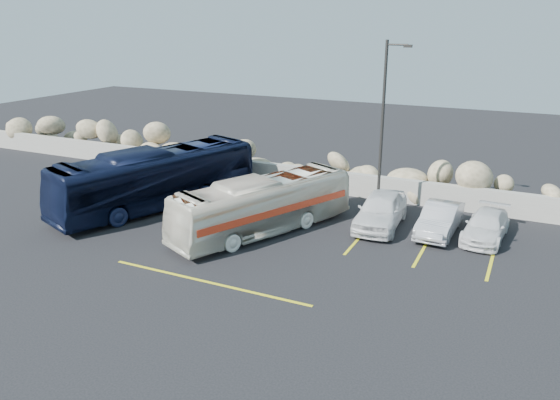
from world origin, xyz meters
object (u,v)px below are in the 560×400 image
at_px(vintage_bus, 263,205).
at_px(car_c, 486,226).
at_px(tour_coach, 156,178).
at_px(lamppost, 383,126).
at_px(car_a, 381,210).
at_px(car_b, 440,219).

distance_m(vintage_bus, car_c, 9.46).
height_order(tour_coach, car_c, tour_coach).
xyz_separation_m(lamppost, car_a, (0.45, -1.31, -3.53)).
relative_size(vintage_bus, car_c, 2.27).
relative_size(car_b, car_c, 1.02).
distance_m(vintage_bus, tour_coach, 6.26).
bearing_deg(car_b, car_a, -171.52).
height_order(vintage_bus, car_b, vintage_bus).
distance_m(car_a, car_b, 2.55).
height_order(car_a, car_c, car_a).
height_order(vintage_bus, car_c, vintage_bus).
height_order(lamppost, car_b, lamppost).
height_order(car_a, car_b, car_a).
xyz_separation_m(lamppost, car_b, (2.99, -1.05, -3.65)).
xyz_separation_m(tour_coach, car_c, (15.04, 2.58, -0.91)).
bearing_deg(car_c, vintage_bus, -155.09).
xyz_separation_m(lamppost, tour_coach, (-10.19, -3.41, -2.83)).
height_order(lamppost, car_a, lamppost).
bearing_deg(tour_coach, car_a, 31.27).
bearing_deg(vintage_bus, car_b, 48.50).
distance_m(lamppost, vintage_bus, 6.51).
xyz_separation_m(lamppost, vintage_bus, (-3.98, -4.14, -3.08)).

